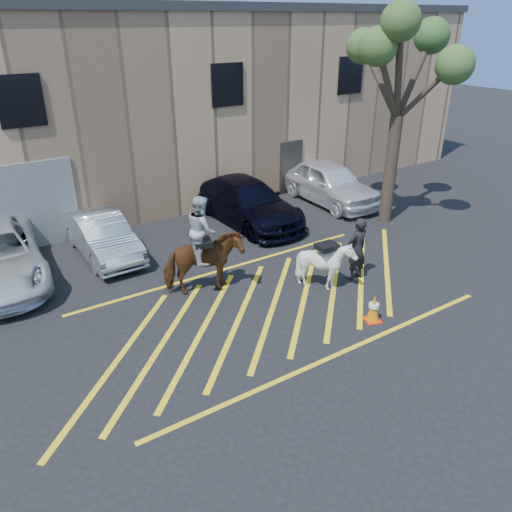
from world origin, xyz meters
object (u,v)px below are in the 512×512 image
saddled_white (326,265)px  tree (404,56)px  car_white_suv (329,183)px  handler (357,249)px  mounted_bay (203,255)px  car_silver_sedan (102,236)px  traffic_cone (374,308)px  car_blue_suv (247,202)px

saddled_white → tree: (5.21, 2.71, 4.96)m
car_white_suv → handler: 6.59m
handler → mounted_bay: 4.33m
mounted_bay → saddled_white: size_ratio=1.92×
car_silver_sedan → car_white_suv: car_white_suv is taller
handler → traffic_cone: size_ratio=2.54×
car_white_suv → handler: size_ratio=2.59×
mounted_bay → saddled_white: mounted_bay is taller
tree → car_blue_suv: bearing=147.6°
car_silver_sedan → saddled_white: size_ratio=2.81×
car_silver_sedan → mounted_bay: (1.53, -3.85, 0.45)m
car_blue_suv → saddled_white: (-0.92, -5.44, -0.03)m
car_silver_sedan → tree: (9.63, -2.78, 5.03)m
mounted_bay → tree: size_ratio=0.38×
car_blue_suv → saddled_white: 5.52m
car_silver_sedan → saddled_white: bearing=-52.2°
handler → tree: size_ratio=0.25×
mounted_bay → traffic_cone: 4.60m
car_white_suv → mounted_bay: size_ratio=1.74×
car_silver_sedan → tree: size_ratio=0.55×
traffic_cone → tree: 8.82m
car_blue_suv → handler: size_ratio=2.83×
car_white_suv → car_blue_suv: bearing=-178.0°
saddled_white → tree: 7.69m
handler → saddled_white: (-1.12, 0.02, -0.20)m
saddled_white → traffic_cone: bearing=-92.3°
car_blue_suv → car_white_suv: size_ratio=1.09×
car_blue_suv → traffic_cone: 7.43m
tree → saddled_white: bearing=-152.5°
car_white_suv → car_silver_sedan: bearing=-178.3°
car_silver_sedan → car_blue_suv: size_ratio=0.77×
saddled_white → mounted_bay: bearing=150.3°
car_silver_sedan → car_blue_suv: 5.33m
handler → traffic_cone: 2.31m
car_silver_sedan → mounted_bay: mounted_bay is taller
handler → saddled_white: bearing=-3.4°
tree → mounted_bay: bearing=-172.5°
traffic_cone → handler: bearing=57.9°
saddled_white → car_white_suv: bearing=48.4°
car_blue_suv → mounted_bay: (-3.80, -3.79, 0.35)m
handler → tree: tree is taller
car_blue_suv → traffic_cone: bearing=-99.2°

